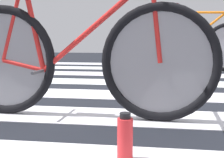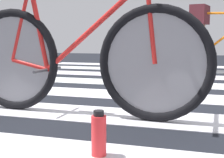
{
  "view_description": "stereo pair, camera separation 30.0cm",
  "coord_description": "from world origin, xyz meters",
  "views": [
    {
      "loc": [
        -0.04,
        -2.74,
        0.53
      ],
      "look_at": [
        -0.34,
        -0.73,
        0.26
      ],
      "focal_mm": 50.28,
      "sensor_mm": 36.0,
      "label": 1
    },
    {
      "loc": [
        0.26,
        -2.74,
        0.53
      ],
      "look_at": [
        -0.34,
        -0.73,
        0.26
      ],
      "focal_mm": 50.28,
      "sensor_mm": 36.0,
      "label": 2
    }
  ],
  "objects": [
    {
      "name": "ground",
      "position": [
        0.0,
        0.0,
        0.01
      ],
      "size": [
        18.0,
        14.0,
        0.02
      ],
      "color": "black"
    },
    {
      "name": "bicycle_2_of_2",
      "position": [
        0.47,
        2.15,
        0.41
      ],
      "size": [
        1.71,
        0.57,
        0.93
      ],
      "rotation": [
        0.0,
        0.0,
        -0.21
      ],
      "color": "black",
      "rests_on": "ground"
    },
    {
      "name": "bicycle_1_of_2",
      "position": [
        -0.54,
        -0.83,
        0.41
      ],
      "size": [
        1.74,
        0.52,
        0.93
      ],
      "rotation": [
        0.0,
        0.0,
        -0.04
      ],
      "color": "black",
      "rests_on": "ground"
    },
    {
      "name": "cyclist_2_of_2",
      "position": [
        0.16,
        2.21,
        0.66
      ],
      "size": [
        0.38,
        0.45,
        1.0
      ],
      "rotation": [
        0.0,
        0.0,
        -0.21
      ],
      "color": "tan",
      "rests_on": "ground"
    },
    {
      "name": "water_bottle",
      "position": [
        -0.17,
        -1.5,
        0.12
      ],
      "size": [
        0.07,
        0.07,
        0.2
      ],
      "color": "red",
      "rests_on": "ground"
    },
    {
      "name": "crosswalk_markings",
      "position": [
        0.07,
        -0.03,
        0.02
      ],
      "size": [
        5.37,
        6.54,
        0.0
      ],
      "color": "silver",
      "rests_on": "ground"
    }
  ]
}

